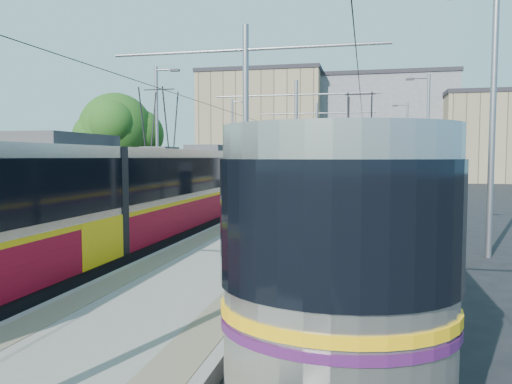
# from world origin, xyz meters

# --- Properties ---
(ground) EXTENTS (160.00, 160.00, 0.00)m
(ground) POSITION_xyz_m (0.00, 0.00, 0.00)
(ground) COLOR black
(ground) RESTS_ON ground
(platform) EXTENTS (4.00, 50.00, 0.30)m
(platform) POSITION_xyz_m (0.00, 17.00, 0.15)
(platform) COLOR gray
(platform) RESTS_ON ground
(tactile_strip_left) EXTENTS (0.70, 50.00, 0.01)m
(tactile_strip_left) POSITION_xyz_m (-1.45, 17.00, 0.30)
(tactile_strip_left) COLOR gray
(tactile_strip_left) RESTS_ON platform
(tactile_strip_right) EXTENTS (0.70, 50.00, 0.01)m
(tactile_strip_right) POSITION_xyz_m (1.45, 17.00, 0.30)
(tactile_strip_right) COLOR gray
(tactile_strip_right) RESTS_ON platform
(rails) EXTENTS (8.71, 70.00, 0.03)m
(rails) POSITION_xyz_m (0.00, 17.00, 0.02)
(rails) COLOR gray
(rails) RESTS_ON ground
(tram_left) EXTENTS (2.43, 30.73, 5.50)m
(tram_left) POSITION_xyz_m (-3.60, 9.32, 1.71)
(tram_left) COLOR black
(tram_left) RESTS_ON ground
(tram_right) EXTENTS (2.43, 32.38, 5.50)m
(tram_right) POSITION_xyz_m (3.60, 12.38, 1.86)
(tram_right) COLOR black
(tram_right) RESTS_ON ground
(catenary) EXTENTS (9.20, 70.00, 7.00)m
(catenary) POSITION_xyz_m (0.00, 14.15, 4.52)
(catenary) COLOR slate
(catenary) RESTS_ON platform
(street_lamps) EXTENTS (15.18, 38.22, 8.00)m
(street_lamps) POSITION_xyz_m (-0.00, 21.00, 4.18)
(street_lamps) COLOR slate
(street_lamps) RESTS_ON ground
(shelter) EXTENTS (1.04, 1.27, 2.42)m
(shelter) POSITION_xyz_m (0.66, 16.83, 1.57)
(shelter) COLOR black
(shelter) RESTS_ON platform
(tree) EXTENTS (4.59, 4.24, 6.66)m
(tree) POSITION_xyz_m (-9.82, 18.40, 4.50)
(tree) COLOR #382314
(tree) RESTS_ON ground
(building_left) EXTENTS (16.32, 12.24, 14.51)m
(building_left) POSITION_xyz_m (-10.00, 60.00, 7.26)
(building_left) COLOR gray
(building_left) RESTS_ON ground
(building_centre) EXTENTS (18.36, 14.28, 13.96)m
(building_centre) POSITION_xyz_m (6.00, 64.00, 6.99)
(building_centre) COLOR gray
(building_centre) RESTS_ON ground
(building_right) EXTENTS (14.28, 10.20, 10.83)m
(building_right) POSITION_xyz_m (20.00, 58.00, 5.43)
(building_right) COLOR gray
(building_right) RESTS_ON ground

